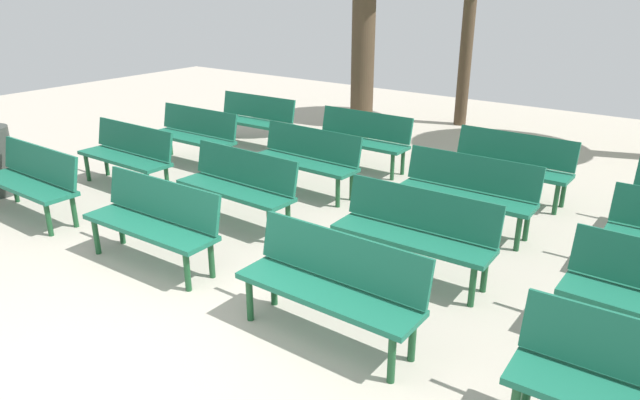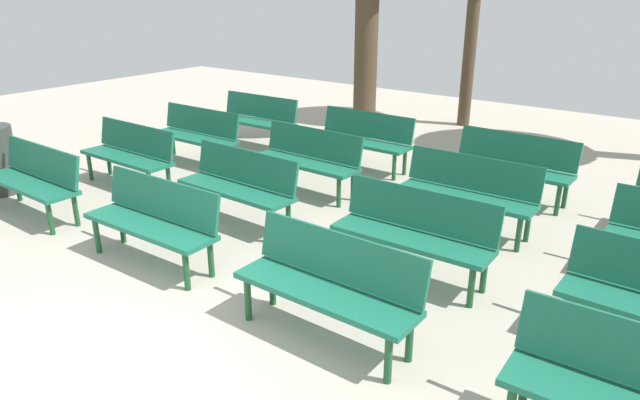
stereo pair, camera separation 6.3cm
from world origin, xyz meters
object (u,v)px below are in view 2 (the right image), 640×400
Objects in this scene: bench_r2_c1 at (308,157)px; bench_r3_c0 at (257,117)px; bench_r0_c1 at (154,217)px; bench_r2_c2 at (468,189)px; bench_r2_c0 at (197,132)px; bench_r1_c2 at (414,229)px; bench_r0_c2 at (330,281)px; bench_r1_c1 at (239,182)px; bench_r3_c1 at (363,137)px; bench_r0_c0 at (34,177)px; bench_r1_c0 at (130,152)px; bench_r3_c2 at (513,163)px.

bench_r2_c1 is 2.63m from bench_r3_c0.
bench_r2_c1 and bench_r3_c0 have the same top height.
bench_r2_c2 is (2.24, 2.72, 0.00)m from bench_r0_c1.
bench_r2_c0 is 4.57m from bench_r2_c2.
bench_r2_c2 is 1.00× the size of bench_r3_c0.
bench_r1_c2 is 4.80m from bench_r2_c0.
bench_r0_c2 is 3.52m from bench_r2_c1.
bench_r1_c1 is 1.00× the size of bench_r3_c1.
bench_r0_c2 and bench_r2_c2 have the same top height.
bench_r1_c2 is (4.53, 1.40, 0.00)m from bench_r0_c0.
bench_r2_c1 is at bearing 89.86° from bench_r0_c1.
bench_r1_c0 and bench_r2_c2 have the same top height.
bench_r2_c0 is at bearing 92.16° from bench_r0_c0.
bench_r1_c1 is at bearing -88.64° from bench_r2_c1.
bench_r0_c0 and bench_r1_c2 have the same top height.
bench_r0_c0 and bench_r2_c1 have the same top height.
bench_r1_c1 is at bearing 178.90° from bench_r1_c2.
bench_r3_c0 is (-4.56, 1.31, 0.00)m from bench_r2_c2.
bench_r0_c2 is 2.64m from bench_r1_c1.
bench_r2_c0 is 1.00× the size of bench_r3_c0.
bench_r1_c0 is at bearing -90.28° from bench_r3_c0.
bench_r1_c0 is at bearing 178.24° from bench_r1_c2.
bench_r2_c1 is (2.18, 2.73, 0.00)m from bench_r0_c0.
bench_r3_c0 is (-4.60, 2.71, 0.00)m from bench_r1_c2.
bench_r3_c1 is at bearing 88.96° from bench_r0_c1.
bench_r0_c2 is at bearing -31.16° from bench_r2_c0.
bench_r2_c1 is 1.36m from bench_r3_c1.
bench_r1_c0 is 0.99× the size of bench_r2_c2.
bench_r0_c2 is 1.00× the size of bench_r1_c0.
bench_r3_c2 is (2.36, 1.41, 0.00)m from bench_r2_c1.
bench_r3_c0 is (-2.25, 2.73, 0.00)m from bench_r1_c1.
bench_r0_c0 is 1.00× the size of bench_r1_c0.
bench_r1_c0 is at bearing 147.72° from bench_r0_c1.
bench_r1_c0 is 1.00× the size of bench_r2_c0.
bench_r2_c0 is at bearing 129.72° from bench_r0_c1.
bench_r2_c0 is 1.00× the size of bench_r2_c2.
bench_r1_c2 is 1.00× the size of bench_r2_c0.
bench_r2_c2 is at bearing -17.76° from bench_r3_c0.
bench_r3_c1 is (-0.04, 4.02, 0.00)m from bench_r0_c1.
bench_r1_c0 is 0.99× the size of bench_r3_c0.
bench_r0_c0 is 5.28m from bench_r2_c2.
bench_r1_c0 is at bearing 90.48° from bench_r0_c0.
bench_r1_c0 and bench_r1_c2 have the same top height.
bench_r1_c2 is 3.56m from bench_r3_c1.
bench_r2_c1 is at bearing -91.35° from bench_r3_c1.
bench_r1_c2 is (4.54, -0.00, 0.00)m from bench_r1_c0.
bench_r3_c1 is (0.02, 2.71, 0.00)m from bench_r1_c1.
bench_r0_c2 is 0.99× the size of bench_r2_c1.
bench_r1_c1 is 2.64m from bench_r2_c0.
bench_r1_c0 is 1.00× the size of bench_r3_c2.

